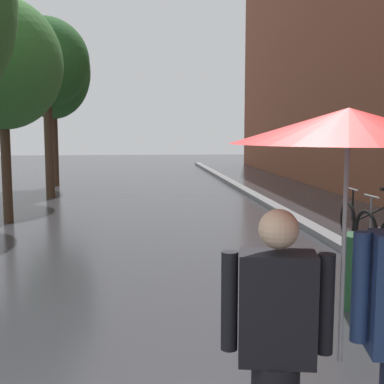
{
  "coord_description": "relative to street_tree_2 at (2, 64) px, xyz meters",
  "views": [
    {
      "loc": [
        -0.26,
        -1.75,
        2.02
      ],
      "look_at": [
        0.31,
        3.7,
        1.35
      ],
      "focal_mm": 47.38,
      "sensor_mm": 36.0,
      "label": 1
    }
  ],
  "objects": [
    {
      "name": "litter_bin",
      "position": [
        5.35,
        -5.98,
        -2.99
      ],
      "size": [
        0.44,
        0.44,
        0.85
      ],
      "primitive_type": "cylinder",
      "color": "#1E4C28",
      "rests_on": "ground"
    },
    {
      "name": "kerb_strip",
      "position": [
        6.32,
        0.41,
        -3.35
      ],
      "size": [
        0.3,
        36.0,
        0.12
      ],
      "primitive_type": "cube",
      "color": "slate",
      "rests_on": "ground"
    },
    {
      "name": "street_tree_3",
      "position": [
        0.21,
        4.18,
        0.55
      ],
      "size": [
        2.51,
        2.51,
        5.3
      ],
      "color": "#473323",
      "rests_on": "ground"
    },
    {
      "name": "street_tree_4",
      "position": [
        -0.16,
        7.44,
        0.66
      ],
      "size": [
        2.7,
        2.7,
        5.77
      ],
      "color": "#473323",
      "rests_on": "ground"
    },
    {
      "name": "parked_bicycle_5",
      "position": [
        7.24,
        -2.41,
        -3.04
      ],
      "size": [
        1.11,
        0.75,
        0.96
      ],
      "color": "black",
      "rests_on": "ground"
    },
    {
      "name": "couple_under_umbrella",
      "position": [
        3.92,
        -8.88,
        -1.96
      ],
      "size": [
        1.24,
        1.2,
        2.13
      ],
      "color": "black",
      "rests_on": "ground"
    },
    {
      "name": "street_tree_2",
      "position": [
        0.0,
        0.0,
        0.0
      ],
      "size": [
        2.55,
        2.55,
        4.82
      ],
      "color": "#473323",
      "rests_on": "ground"
    }
  ]
}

